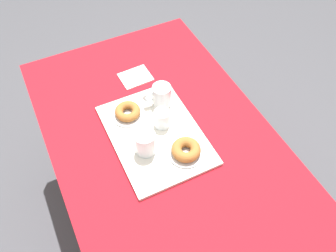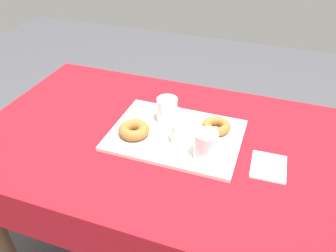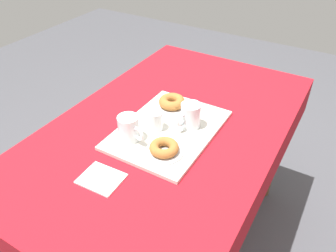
{
  "view_description": "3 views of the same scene",
  "coord_description": "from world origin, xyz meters",
  "px_view_note": "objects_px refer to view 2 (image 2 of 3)",
  "views": [
    {
      "loc": [
        0.72,
        -0.33,
        1.88
      ],
      "look_at": [
        -0.03,
        0.03,
        0.81
      ],
      "focal_mm": 37.48,
      "sensor_mm": 36.0,
      "label": 1
    },
    {
      "loc": [
        -0.34,
        0.91,
        1.52
      ],
      "look_at": [
        -0.02,
        0.01,
        0.83
      ],
      "focal_mm": 36.13,
      "sensor_mm": 36.0,
      "label": 2
    },
    {
      "loc": [
        -0.93,
        -0.54,
        1.55
      ],
      "look_at": [
        -0.06,
        -0.03,
        0.81
      ],
      "focal_mm": 35.54,
      "sensor_mm": 36.0,
      "label": 3
    }
  ],
  "objects_px": {
    "tea_mug_left": "(168,111)",
    "paper_napkin": "(268,167)",
    "serving_tray": "(176,135)",
    "sugar_donut_right": "(216,126)",
    "tea_mug_right": "(206,146)",
    "donut_plate_right": "(216,131)",
    "donut_plate_left": "(134,135)",
    "sugar_donut_left": "(134,130)",
    "dining_table": "(164,159)",
    "water_glass_near": "(180,134)"
  },
  "relations": [
    {
      "from": "water_glass_near",
      "to": "paper_napkin",
      "type": "height_order",
      "value": "water_glass_near"
    },
    {
      "from": "dining_table",
      "to": "paper_napkin",
      "type": "relative_size",
      "value": 10.22
    },
    {
      "from": "tea_mug_right",
      "to": "sugar_donut_right",
      "type": "bearing_deg",
      "value": -90.87
    },
    {
      "from": "donut_plate_left",
      "to": "donut_plate_right",
      "type": "xyz_separation_m",
      "value": [
        -0.27,
        -0.12,
        0.0
      ]
    },
    {
      "from": "water_glass_near",
      "to": "paper_napkin",
      "type": "distance_m",
      "value": 0.31
    },
    {
      "from": "tea_mug_left",
      "to": "sugar_donut_right",
      "type": "xyz_separation_m",
      "value": [
        -0.19,
        0.0,
        -0.02
      ]
    },
    {
      "from": "tea_mug_right",
      "to": "sugar_donut_right",
      "type": "xyz_separation_m",
      "value": [
        -0.0,
        -0.15,
        -0.02
      ]
    },
    {
      "from": "donut_plate_left",
      "to": "dining_table",
      "type": "bearing_deg",
      "value": -155.55
    },
    {
      "from": "serving_tray",
      "to": "tea_mug_left",
      "type": "bearing_deg",
      "value": -50.05
    },
    {
      "from": "serving_tray",
      "to": "tea_mug_left",
      "type": "relative_size",
      "value": 4.01
    },
    {
      "from": "water_glass_near",
      "to": "donut_plate_right",
      "type": "distance_m",
      "value": 0.15
    },
    {
      "from": "donut_plate_left",
      "to": "serving_tray",
      "type": "bearing_deg",
      "value": -155.09
    },
    {
      "from": "sugar_donut_left",
      "to": "dining_table",
      "type": "bearing_deg",
      "value": -155.55
    },
    {
      "from": "dining_table",
      "to": "sugar_donut_left",
      "type": "distance_m",
      "value": 0.18
    },
    {
      "from": "tea_mug_left",
      "to": "sugar_donut_right",
      "type": "distance_m",
      "value": 0.19
    },
    {
      "from": "tea_mug_left",
      "to": "sugar_donut_right",
      "type": "bearing_deg",
      "value": 178.9
    },
    {
      "from": "donut_plate_right",
      "to": "paper_napkin",
      "type": "bearing_deg",
      "value": 150.06
    },
    {
      "from": "tea_mug_left",
      "to": "paper_napkin",
      "type": "relative_size",
      "value": 0.86
    },
    {
      "from": "serving_tray",
      "to": "tea_mug_left",
      "type": "xyz_separation_m",
      "value": [
        0.05,
        -0.06,
        0.05
      ]
    },
    {
      "from": "serving_tray",
      "to": "donut_plate_left",
      "type": "xyz_separation_m",
      "value": [
        0.14,
        0.06,
        0.01
      ]
    },
    {
      "from": "serving_tray",
      "to": "tea_mug_right",
      "type": "xyz_separation_m",
      "value": [
        -0.13,
        0.09,
        0.05
      ]
    },
    {
      "from": "sugar_donut_left",
      "to": "paper_napkin",
      "type": "bearing_deg",
      "value": -179.07
    },
    {
      "from": "sugar_donut_left",
      "to": "paper_napkin",
      "type": "relative_size",
      "value": 0.82
    },
    {
      "from": "tea_mug_right",
      "to": "donut_plate_right",
      "type": "bearing_deg",
      "value": -90.87
    },
    {
      "from": "donut_plate_right",
      "to": "sugar_donut_left",
      "type": "bearing_deg",
      "value": 24.76
    },
    {
      "from": "sugar_donut_left",
      "to": "sugar_donut_right",
      "type": "xyz_separation_m",
      "value": [
        -0.27,
        -0.12,
        -0.0
      ]
    },
    {
      "from": "sugar_donut_right",
      "to": "tea_mug_left",
      "type": "bearing_deg",
      "value": -1.1
    },
    {
      "from": "dining_table",
      "to": "tea_mug_left",
      "type": "distance_m",
      "value": 0.18
    },
    {
      "from": "tea_mug_right",
      "to": "sugar_donut_left",
      "type": "bearing_deg",
      "value": -5.46
    },
    {
      "from": "tea_mug_left",
      "to": "paper_napkin",
      "type": "height_order",
      "value": "tea_mug_left"
    },
    {
      "from": "dining_table",
      "to": "tea_mug_right",
      "type": "bearing_deg",
      "value": 158.13
    },
    {
      "from": "donut_plate_left",
      "to": "donut_plate_right",
      "type": "bearing_deg",
      "value": -155.24
    },
    {
      "from": "dining_table",
      "to": "sugar_donut_left",
      "type": "bearing_deg",
      "value": 24.45
    },
    {
      "from": "dining_table",
      "to": "water_glass_near",
      "type": "relative_size",
      "value": 18.0
    },
    {
      "from": "tea_mug_right",
      "to": "paper_napkin",
      "type": "bearing_deg",
      "value": -170.8
    },
    {
      "from": "dining_table",
      "to": "water_glass_near",
      "type": "xyz_separation_m",
      "value": [
        -0.07,
        0.02,
        0.15
      ]
    },
    {
      "from": "tea_mug_right",
      "to": "water_glass_near",
      "type": "distance_m",
      "value": 0.11
    },
    {
      "from": "tea_mug_left",
      "to": "sugar_donut_left",
      "type": "xyz_separation_m",
      "value": [
        0.08,
        0.13,
        -0.02
      ]
    },
    {
      "from": "donut_plate_left",
      "to": "tea_mug_left",
      "type": "bearing_deg",
      "value": -122.46
    },
    {
      "from": "tea_mug_left",
      "to": "dining_table",
      "type": "bearing_deg",
      "value": 99.47
    },
    {
      "from": "tea_mug_left",
      "to": "tea_mug_right",
      "type": "relative_size",
      "value": 1.0
    },
    {
      "from": "sugar_donut_right",
      "to": "paper_napkin",
      "type": "bearing_deg",
      "value": 150.06
    },
    {
      "from": "donut_plate_left",
      "to": "sugar_donut_right",
      "type": "height_order",
      "value": "sugar_donut_right"
    },
    {
      "from": "dining_table",
      "to": "sugar_donut_right",
      "type": "distance_m",
      "value": 0.24
    },
    {
      "from": "dining_table",
      "to": "donut_plate_left",
      "type": "height_order",
      "value": "donut_plate_left"
    },
    {
      "from": "donut_plate_left",
      "to": "tea_mug_right",
      "type": "bearing_deg",
      "value": 174.54
    },
    {
      "from": "donut_plate_right",
      "to": "sugar_donut_right",
      "type": "height_order",
      "value": "sugar_donut_right"
    },
    {
      "from": "dining_table",
      "to": "tea_mug_left",
      "type": "xyz_separation_m",
      "value": [
        0.01,
        -0.08,
        0.16
      ]
    },
    {
      "from": "dining_table",
      "to": "tea_mug_left",
      "type": "height_order",
      "value": "tea_mug_left"
    },
    {
      "from": "serving_tray",
      "to": "sugar_donut_right",
      "type": "bearing_deg",
      "value": -155.39
    }
  ]
}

